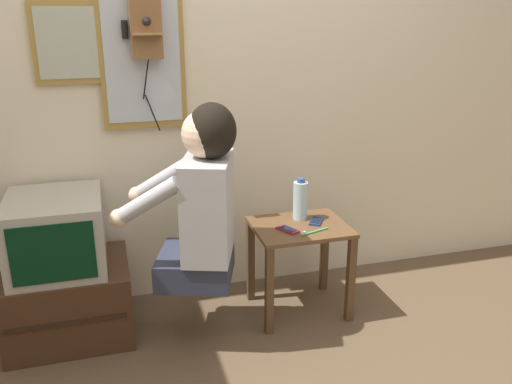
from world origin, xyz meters
The scene contains 12 objects.
wall_back centered at (0.00, 1.01, 1.27)m, with size 6.80×0.05×2.55m.
side_table centered at (0.39, 0.59, 0.40)m, with size 0.51×0.41×0.52m.
person centered at (-0.16, 0.46, 0.77)m, with size 0.64×0.54×0.89m.
tv_stand centered at (-0.84, 0.68, 0.20)m, with size 0.62×0.51×0.39m.
television centered at (-0.86, 0.70, 0.57)m, with size 0.46×0.51×0.37m.
wall_phone_antique centered at (-0.34, 0.93, 1.55)m, with size 0.20×0.19×0.74m.
framed_picture centered at (-0.72, 0.97, 1.47)m, with size 0.36×0.03×0.40m.
wall_mirror centered at (-0.36, 0.97, 1.40)m, with size 0.44×0.04×0.75m.
cell_phone_held centered at (0.30, 0.53, 0.52)m, with size 0.11×0.14×0.01m.
cell_phone_spare centered at (0.49, 0.61, 0.52)m, with size 0.12×0.14×0.01m.
water_bottle centered at (0.42, 0.68, 0.63)m, with size 0.08×0.08×0.24m.
toothbrush centered at (0.42, 0.47, 0.52)m, with size 0.17×0.07×0.02m.
Camera 1 is at (-0.59, -1.96, 1.65)m, focal length 38.00 mm.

